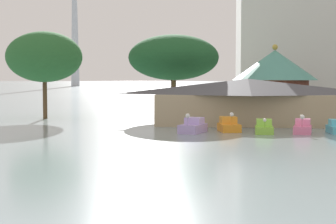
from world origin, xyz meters
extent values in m
cube|color=#B299D8|center=(5.69, 31.20, 0.36)|extent=(2.47, 3.24, 0.71)
cube|color=#C8ADF0|center=(5.81, 31.54, 0.99)|extent=(1.72, 1.67, 0.56)
cylinder|color=#B299D8|center=(5.31, 30.12, 1.02)|extent=(0.14, 0.14, 0.61)
sphere|color=white|center=(5.31, 30.12, 1.51)|extent=(0.37, 0.37, 0.37)
cube|color=orange|center=(8.75, 32.50, 0.33)|extent=(2.06, 2.84, 0.67)
cube|color=gold|center=(8.69, 32.81, 0.97)|extent=(1.56, 1.40, 0.60)
cylinder|color=orange|center=(8.94, 31.48, 1.01)|extent=(0.14, 0.14, 0.69)
sphere|color=white|center=(8.94, 31.48, 1.53)|extent=(0.34, 0.34, 0.34)
cube|color=#8CCC3F|center=(11.60, 31.23, 0.29)|extent=(1.58, 2.64, 0.57)
cube|color=#A0E24F|center=(11.62, 31.55, 0.87)|extent=(1.29, 1.22, 0.60)
cylinder|color=#8CCC3F|center=(11.55, 30.20, 0.81)|extent=(0.14, 0.14, 0.47)
sphere|color=white|center=(11.55, 30.20, 1.19)|extent=(0.29, 0.29, 0.29)
cube|color=pink|center=(14.77, 31.39, 0.31)|extent=(1.85, 2.59, 0.63)
cube|color=pink|center=(14.82, 31.68, 0.92)|extent=(1.39, 1.28, 0.59)
cylinder|color=pink|center=(14.58, 30.47, 0.95)|extent=(0.14, 0.14, 0.63)
sphere|color=white|center=(14.58, 30.47, 1.44)|extent=(0.36, 0.36, 0.36)
cube|color=tan|center=(10.74, 39.53, 1.50)|extent=(17.79, 6.83, 3.00)
pyramid|color=#4C4C51|center=(10.74, 39.53, 3.76)|extent=(19.21, 7.86, 1.53)
cylinder|color=brown|center=(14.75, 52.62, 2.18)|extent=(8.16, 8.16, 4.35)
cone|color=teal|center=(14.75, 52.62, 6.19)|extent=(10.35, 10.35, 3.68)
sphere|color=#B7993D|center=(14.75, 52.62, 8.38)|extent=(0.70, 0.70, 0.70)
cylinder|color=brown|center=(-11.74, 45.26, 2.07)|extent=(0.49, 0.49, 4.13)
ellipsoid|color=#28602D|center=(-11.74, 45.26, 6.99)|extent=(8.53, 8.53, 5.71)
cylinder|color=brown|center=(2.68, 48.16, 2.18)|extent=(0.62, 0.62, 4.35)
ellipsoid|color=#1E5128|center=(2.68, 48.16, 6.99)|extent=(10.48, 10.48, 5.27)
cube|color=silver|center=(26.50, 72.92, 13.24)|extent=(30.83, 19.84, 26.48)
camera|label=1|loc=(7.64, -12.41, 4.52)|focal=55.86mm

